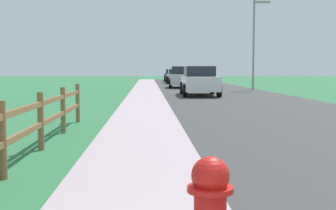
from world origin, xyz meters
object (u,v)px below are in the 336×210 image
Objects in this scene: parked_car_silver at (182,77)px; parked_car_blue at (173,75)px; parked_suv_white at (199,81)px; street_lamp at (255,37)px; parked_car_beige at (176,76)px.

parked_car_silver reaches higher than parked_car_blue.
street_lamp is at bearing 53.34° from parked_suv_white.
street_lamp reaches higher than parked_suv_white.
parked_suv_white is 0.95× the size of parked_car_beige.
parked_car_silver is at bearing -91.49° from parked_car_beige.
parked_car_blue is 22.89m from street_lamp.
parked_car_blue is (0.15, 8.07, -0.01)m from parked_car_beige.
parked_car_silver is at bearing 91.12° from parked_suv_white.
parked_car_beige is (0.07, 20.38, -0.09)m from parked_suv_white.
parked_car_silver is 0.95× the size of parked_car_beige.
parked_car_silver is 18.39m from parked_car_blue.
parked_car_blue is at bearing 89.56° from parked_suv_white.
parked_car_beige is 8.07m from parked_car_blue.
parked_suv_white is 8.22m from street_lamp.
parked_car_blue is at bearing 88.96° from parked_car_beige.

